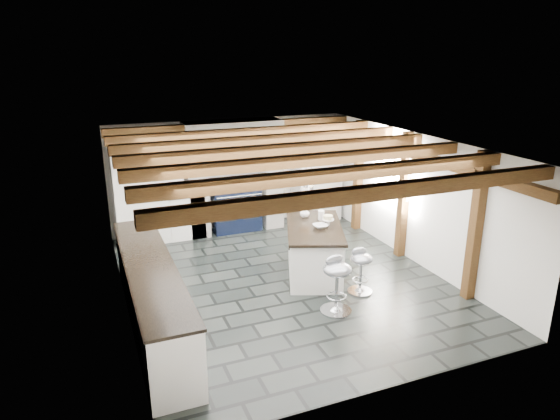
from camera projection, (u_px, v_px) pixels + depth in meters
name	position (u px, v px, depth m)	size (l,w,h in m)	color
ground	(283.00, 280.00, 8.28)	(6.00, 6.00, 0.00)	black
room_shell	(223.00, 200.00, 8.99)	(6.00, 6.03, 6.00)	silver
range_cooker	(235.00, 208.00, 10.50)	(1.00, 0.63, 0.99)	black
kitchen_island	(314.00, 249.00, 8.44)	(1.47, 1.94, 1.14)	white
bar_stool_near	(361.00, 266.00, 7.75)	(0.41, 0.41, 0.73)	silver
bar_stool_far	(337.00, 278.00, 7.15)	(0.47, 0.47, 0.86)	silver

